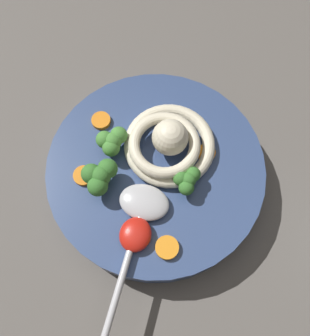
% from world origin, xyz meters
% --- Properties ---
extents(table_slab, '(1.29, 1.29, 0.03)m').
position_xyz_m(table_slab, '(0.00, 0.00, 0.01)').
color(table_slab, '#5B5651').
rests_on(table_slab, ground).
extents(soup_bowl, '(0.28, 0.28, 0.05)m').
position_xyz_m(soup_bowl, '(0.00, 0.01, 0.05)').
color(soup_bowl, '#334775').
rests_on(soup_bowl, table_slab).
extents(noodle_pile, '(0.13, 0.12, 0.05)m').
position_xyz_m(noodle_pile, '(-0.03, 0.02, 0.09)').
color(noodle_pile, beige).
rests_on(noodle_pile, soup_bowl).
extents(soup_spoon, '(0.17, 0.06, 0.02)m').
position_xyz_m(soup_spoon, '(0.06, 0.01, 0.09)').
color(soup_spoon, '#B7B7BC').
rests_on(soup_spoon, soup_bowl).
extents(chili_sauce_dollop, '(0.04, 0.04, 0.02)m').
position_xyz_m(chili_sauce_dollop, '(0.09, 0.01, 0.09)').
color(chili_sauce_dollop, red).
rests_on(chili_sauce_dollop, soup_bowl).
extents(broccoli_floret_beside_chili, '(0.05, 0.04, 0.04)m').
position_xyz_m(broccoli_floret_beside_chili, '(0.04, -0.05, 0.10)').
color(broccoli_floret_beside_chili, '#7A9E60').
rests_on(broccoli_floret_beside_chili, soup_bowl).
extents(broccoli_floret_left, '(0.04, 0.04, 0.03)m').
position_xyz_m(broccoli_floret_left, '(-0.01, -0.05, 0.10)').
color(broccoli_floret_left, '#7A9E60').
rests_on(broccoli_floret_left, soup_bowl).
extents(broccoli_floret_beside_noodles, '(0.04, 0.03, 0.03)m').
position_xyz_m(broccoli_floret_beside_noodles, '(0.01, 0.05, 0.10)').
color(broccoli_floret_beside_noodles, '#7A9E60').
rests_on(broccoli_floret_beside_noodles, soup_bowl).
extents(carrot_slice_extra_b, '(0.03, 0.03, 0.01)m').
position_xyz_m(carrot_slice_extra_b, '(0.09, 0.05, 0.08)').
color(carrot_slice_extra_b, orange).
rests_on(carrot_slice_extra_b, soup_bowl).
extents(carrot_slice_extra_a, '(0.02, 0.02, 0.01)m').
position_xyz_m(carrot_slice_extra_a, '(-0.04, -0.08, 0.08)').
color(carrot_slice_extra_a, orange).
rests_on(carrot_slice_extra_a, soup_bowl).
extents(carrot_slice_near_spoon, '(0.03, 0.03, 0.00)m').
position_xyz_m(carrot_slice_near_spoon, '(0.04, -0.07, 0.08)').
color(carrot_slice_near_spoon, orange).
rests_on(carrot_slice_near_spoon, soup_bowl).
extents(carrot_slice_rear, '(0.02, 0.02, 0.01)m').
position_xyz_m(carrot_slice_rear, '(-0.03, 0.07, 0.08)').
color(carrot_slice_rear, orange).
rests_on(carrot_slice_rear, soup_bowl).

